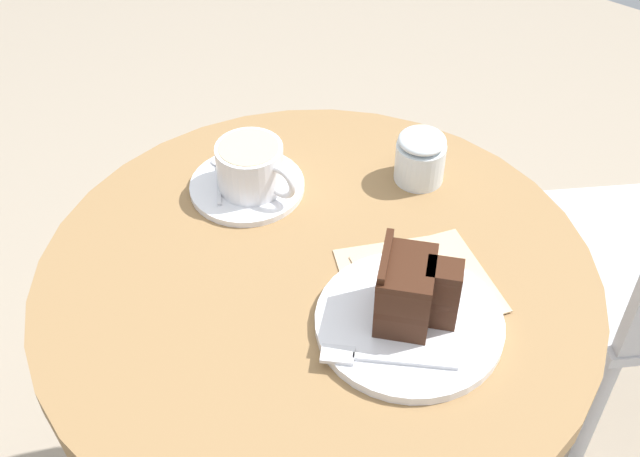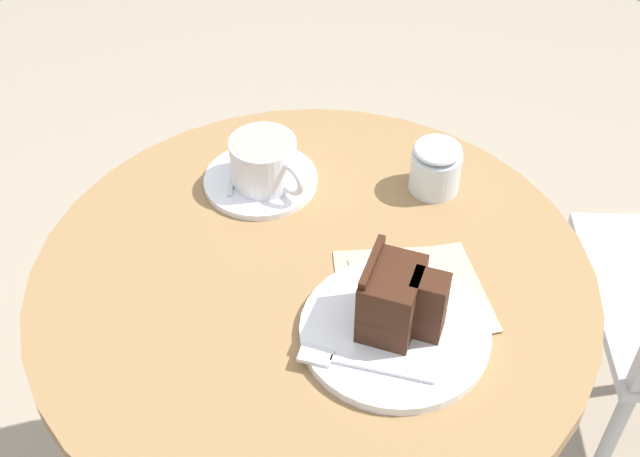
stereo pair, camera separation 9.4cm
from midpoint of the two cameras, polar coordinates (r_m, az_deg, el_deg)
name	(u,v)px [view 2 (the right image)]	position (r m, az deg, el deg)	size (l,w,h in m)	color
cafe_table	(313,339)	(1.04, 2.13, -7.98)	(0.67, 0.67, 0.69)	olive
saucer	(261,180)	(1.06, -1.71, 3.34)	(0.15, 0.15, 0.01)	white
coffee_cup	(264,161)	(1.03, -1.37, 4.70)	(0.12, 0.09, 0.06)	white
teaspoon	(235,166)	(1.07, -3.61, 4.37)	(0.07, 0.07, 0.00)	silver
cake_plate	(392,333)	(0.89, 8.22, -7.56)	(0.21, 0.21, 0.01)	white
cake_slice	(398,298)	(0.86, 8.72, -5.04)	(0.10, 0.09, 0.09)	#422619
fork	(349,363)	(0.85, 5.32, -9.65)	(0.13, 0.09, 0.00)	silver
napkin	(413,295)	(0.93, 9.52, -4.85)	(0.22, 0.22, 0.00)	tan
sugar_pot	(436,166)	(1.05, 10.79, 4.27)	(0.07, 0.07, 0.07)	silver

